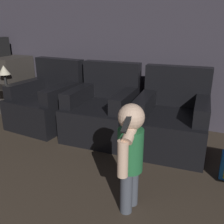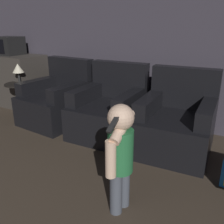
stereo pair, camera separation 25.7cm
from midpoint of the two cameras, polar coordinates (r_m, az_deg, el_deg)
The scene contains 7 objects.
wall_back at distance 3.78m, azimuth 2.86°, elevation 17.23°, with size 8.40×0.05×2.60m.
armchair_left at distance 3.89m, azimuth -16.32°, elevation 1.94°, with size 0.89×0.98×0.95m.
armchair_middle at distance 3.40m, azimuth -4.20°, elevation 0.14°, with size 0.85×0.94×0.95m.
armchair_right at distance 3.10m, azimuth 11.19°, elevation -2.16°, with size 0.87×0.96×0.95m.
person_toddler at distance 1.93m, azimuth 0.29°, elevation -8.89°, with size 0.20×0.35×0.91m.
side_table at distance 4.32m, azimuth -24.49°, elevation 4.33°, with size 0.48×0.48×0.53m.
lamp at distance 4.26m, azimuth -25.11°, elevation 8.58°, with size 0.18×0.18×0.32m.
Camera 1 is at (1.23, 0.92, 1.45)m, focal length 40.00 mm.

